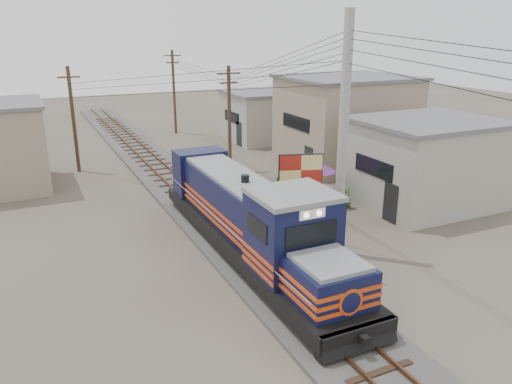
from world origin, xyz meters
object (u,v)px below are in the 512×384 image
billboard (301,172)px  vendor (318,184)px  market_umbrella (318,167)px  locomotive (251,220)px

billboard → vendor: bearing=62.4°
vendor → market_umbrella: bearing=15.1°
locomotive → vendor: (6.65, 5.38, -0.80)m
billboard → market_umbrella: (2.25, 1.96, -0.49)m
billboard → market_umbrella: bearing=60.0°
locomotive → billboard: (4.05, 2.91, 0.87)m
locomotive → market_umbrella: locomotive is taller
billboard → vendor: 3.96m
market_umbrella → vendor: bearing=55.4°
vendor → locomotive: bearing=-1.2°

